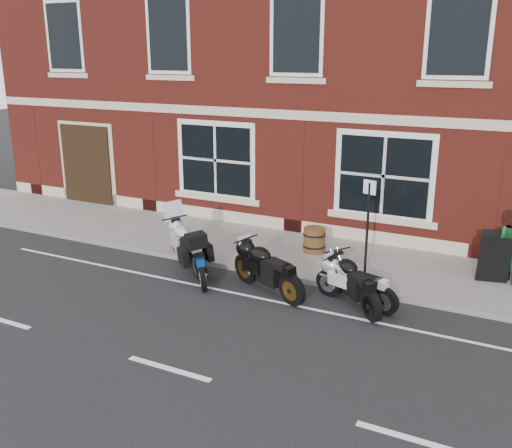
{
  "coord_description": "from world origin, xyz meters",
  "views": [
    {
      "loc": [
        5.02,
        -9.78,
        5.01
      ],
      "look_at": [
        -0.71,
        1.6,
        1.17
      ],
      "focal_mm": 40.0,
      "sensor_mm": 36.0,
      "label": 1
    }
  ],
  "objects_px": {
    "moto_naked_black": "(354,280)",
    "barrel_planter": "(314,240)",
    "moto_touring_silver": "(188,243)",
    "moto_sport_silver": "(355,281)",
    "parking_sign": "(368,221)",
    "moto_sport_black": "(268,267)",
    "moto_sport_red": "(201,259)",
    "a_board_sign": "(495,257)"
  },
  "relations": [
    {
      "from": "moto_sport_red",
      "to": "a_board_sign",
      "type": "bearing_deg",
      "value": -14.33
    },
    {
      "from": "moto_touring_silver",
      "to": "moto_sport_silver",
      "type": "distance_m",
      "value": 4.22
    },
    {
      "from": "moto_sport_red",
      "to": "parking_sign",
      "type": "bearing_deg",
      "value": -11.89
    },
    {
      "from": "moto_sport_black",
      "to": "barrel_planter",
      "type": "bearing_deg",
      "value": 23.77
    },
    {
      "from": "moto_sport_red",
      "to": "moto_naked_black",
      "type": "bearing_deg",
      "value": -34.18
    },
    {
      "from": "a_board_sign",
      "to": "moto_sport_silver",
      "type": "bearing_deg",
      "value": -149.1
    },
    {
      "from": "moto_naked_black",
      "to": "a_board_sign",
      "type": "xyz_separation_m",
      "value": [
        2.47,
        2.37,
        0.13
      ]
    },
    {
      "from": "moto_naked_black",
      "to": "barrel_planter",
      "type": "distance_m",
      "value": 2.99
    },
    {
      "from": "moto_sport_black",
      "to": "moto_sport_red",
      "type": "bearing_deg",
      "value": 114.61
    },
    {
      "from": "moto_sport_silver",
      "to": "barrel_planter",
      "type": "distance_m",
      "value": 2.95
    },
    {
      "from": "moto_naked_black",
      "to": "a_board_sign",
      "type": "distance_m",
      "value": 3.42
    },
    {
      "from": "moto_sport_black",
      "to": "barrel_planter",
      "type": "xyz_separation_m",
      "value": [
        0.06,
        2.6,
        -0.14
      ]
    },
    {
      "from": "moto_sport_silver",
      "to": "a_board_sign",
      "type": "bearing_deg",
      "value": -29.81
    },
    {
      "from": "moto_sport_black",
      "to": "moto_naked_black",
      "type": "distance_m",
      "value": 1.87
    },
    {
      "from": "moto_touring_silver",
      "to": "moto_sport_red",
      "type": "height_order",
      "value": "moto_touring_silver"
    },
    {
      "from": "a_board_sign",
      "to": "barrel_planter",
      "type": "height_order",
      "value": "a_board_sign"
    },
    {
      "from": "moto_sport_red",
      "to": "parking_sign",
      "type": "relative_size",
      "value": 0.7
    },
    {
      "from": "moto_naked_black",
      "to": "parking_sign",
      "type": "relative_size",
      "value": 0.72
    },
    {
      "from": "moto_sport_black",
      "to": "a_board_sign",
      "type": "relative_size",
      "value": 1.89
    },
    {
      "from": "moto_sport_black",
      "to": "parking_sign",
      "type": "relative_size",
      "value": 0.95
    },
    {
      "from": "moto_touring_silver",
      "to": "moto_sport_silver",
      "type": "bearing_deg",
      "value": -54.05
    },
    {
      "from": "a_board_sign",
      "to": "barrel_planter",
      "type": "distance_m",
      "value": 4.27
    },
    {
      "from": "moto_sport_red",
      "to": "moto_sport_black",
      "type": "distance_m",
      "value": 1.71
    },
    {
      "from": "moto_naked_black",
      "to": "barrel_planter",
      "type": "height_order",
      "value": "moto_naked_black"
    },
    {
      "from": "barrel_planter",
      "to": "a_board_sign",
      "type": "bearing_deg",
      "value": -0.22
    },
    {
      "from": "moto_naked_black",
      "to": "a_board_sign",
      "type": "height_order",
      "value": "a_board_sign"
    },
    {
      "from": "moto_sport_black",
      "to": "barrel_planter",
      "type": "relative_size",
      "value": 3.27
    },
    {
      "from": "a_board_sign",
      "to": "parking_sign",
      "type": "distance_m",
      "value": 2.91
    },
    {
      "from": "moto_sport_red",
      "to": "parking_sign",
      "type": "height_order",
      "value": "parking_sign"
    },
    {
      "from": "moto_sport_red",
      "to": "moto_sport_silver",
      "type": "relative_size",
      "value": 0.82
    },
    {
      "from": "moto_sport_red",
      "to": "moto_naked_black",
      "type": "xyz_separation_m",
      "value": [
        3.57,
        0.2,
        0.06
      ]
    },
    {
      "from": "moto_sport_red",
      "to": "barrel_planter",
      "type": "relative_size",
      "value": 2.43
    },
    {
      "from": "parking_sign",
      "to": "a_board_sign",
      "type": "bearing_deg",
      "value": 36.99
    },
    {
      "from": "moto_sport_silver",
      "to": "parking_sign",
      "type": "height_order",
      "value": "parking_sign"
    },
    {
      "from": "parking_sign",
      "to": "moto_sport_silver",
      "type": "bearing_deg",
      "value": -65.19
    },
    {
      "from": "moto_naked_black",
      "to": "parking_sign",
      "type": "bearing_deg",
      "value": 51.88
    },
    {
      "from": "moto_sport_black",
      "to": "a_board_sign",
      "type": "bearing_deg",
      "value": -34.0
    },
    {
      "from": "moto_touring_silver",
      "to": "parking_sign",
      "type": "bearing_deg",
      "value": -35.2
    },
    {
      "from": "moto_sport_red",
      "to": "moto_sport_silver",
      "type": "height_order",
      "value": "moto_sport_silver"
    },
    {
      "from": "barrel_planter",
      "to": "parking_sign",
      "type": "bearing_deg",
      "value": -30.98
    },
    {
      "from": "moto_sport_red",
      "to": "moto_sport_black",
      "type": "relative_size",
      "value": 0.74
    },
    {
      "from": "moto_touring_silver",
      "to": "barrel_planter",
      "type": "height_order",
      "value": "moto_touring_silver"
    }
  ]
}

